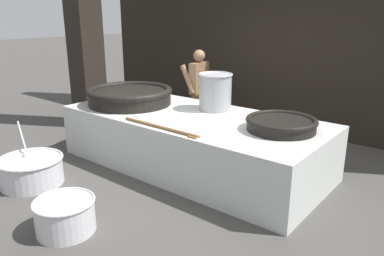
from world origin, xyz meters
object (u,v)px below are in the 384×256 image
at_px(giant_wok_far, 281,124).
at_px(prep_bowl_vegetables, 31,169).
at_px(prep_bowl_meat, 65,214).
at_px(stock_pot, 215,91).
at_px(cook, 199,89).
at_px(giant_wok_near, 130,95).

bearing_deg(giant_wok_far, prep_bowl_vegetables, -142.81).
bearing_deg(giant_wok_far, prep_bowl_meat, -117.92).
xyz_separation_m(giant_wok_far, prep_bowl_vegetables, (-2.59, -1.97, -0.66)).
bearing_deg(prep_bowl_meat, prep_bowl_vegetables, 164.67).
height_order(giant_wok_far, prep_bowl_meat, giant_wok_far).
height_order(giant_wok_far, prep_bowl_vegetables, giant_wok_far).
relative_size(giant_wok_far, prep_bowl_vegetables, 0.84).
bearing_deg(stock_pot, giant_wok_far, -14.95).
distance_m(giant_wok_far, stock_pot, 1.31).
bearing_deg(stock_pot, prep_bowl_vegetables, -120.15).
distance_m(prep_bowl_vegetables, prep_bowl_meat, 1.40).
height_order(prep_bowl_vegetables, prep_bowl_meat, prep_bowl_vegetables).
relative_size(cook, prep_bowl_vegetables, 1.46).
distance_m(giant_wok_far, prep_bowl_meat, 2.73).
relative_size(cook, prep_bowl_meat, 2.45).
bearing_deg(prep_bowl_vegetables, giant_wok_far, 37.19).
xyz_separation_m(prep_bowl_vegetables, prep_bowl_meat, (1.35, -0.37, -0.01)).
xyz_separation_m(stock_pot, prep_bowl_vegetables, (-1.34, -2.30, -0.86)).
distance_m(stock_pot, prep_bowl_vegetables, 2.80).
height_order(giant_wok_far, stock_pot, stock_pot).
distance_m(giant_wok_near, prep_bowl_vegetables, 1.88).
bearing_deg(cook, giant_wok_far, 145.14).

